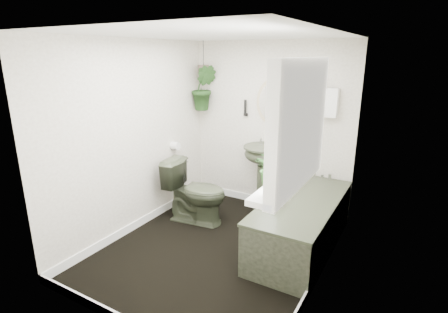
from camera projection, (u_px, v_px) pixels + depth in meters
The scene contains 22 objects.
floor at pixel (217, 249), 3.97m from camera, with size 2.30×2.80×0.02m, color black.
ceiling at pixel (216, 33), 3.31m from camera, with size 2.30×2.80×0.02m, color white.
wall_back at pixel (270, 127), 4.81m from camera, with size 2.30×0.02×2.30m, color silver.
wall_front at pixel (114, 197), 2.47m from camera, with size 2.30×0.02×2.30m, color silver.
wall_left at pixel (134, 138), 4.20m from camera, with size 0.02×2.80×2.30m, color silver.
wall_right at pixel (329, 168), 3.08m from camera, with size 0.02×2.80×2.30m, color silver.
skirting at pixel (217, 244), 3.95m from camera, with size 2.30×2.80×0.10m, color white.
bathtub at pixel (301, 224), 3.91m from camera, with size 0.72×1.72×0.58m, color #313827, non-canonical shape.
bath_screen at pixel (293, 127), 4.20m from camera, with size 0.04×0.72×1.40m, color silver, non-canonical shape.
shower_box at pixel (329, 103), 4.26m from camera, with size 0.20×0.10×0.35m, color white.
oval_mirror at pixel (272, 102), 4.66m from camera, with size 0.46×0.03×0.62m, color tan.
wall_sconce at pixel (245, 108), 4.87m from camera, with size 0.04×0.04×0.22m, color black.
toilet_roll_holder at pixel (175, 146), 4.82m from camera, with size 0.11×0.11×0.11m, color white.
window_recess at pixel (299, 125), 2.39m from camera, with size 0.08×1.00×0.90m, color white.
window_sill at pixel (287, 181), 2.55m from camera, with size 0.18×1.00×0.04m, color white.
window_blinds at pixel (293, 125), 2.42m from camera, with size 0.01×0.86×0.76m, color white.
toilet at pixel (196, 192), 4.52m from camera, with size 0.46×0.80×0.82m, color #313827.
pedestal_sink at pixel (263, 179), 4.77m from camera, with size 0.56×0.47×0.95m, color #313827, non-canonical shape.
sill_plant at pixel (271, 169), 2.38m from camera, with size 0.21×0.18×0.23m, color black.
hanging_plant at pixel (204, 88), 5.00m from camera, with size 0.35×0.28×0.64m, color black.
soap_bottle at pixel (279, 197), 3.67m from camera, with size 0.09×0.09×0.20m, color black.
hanging_pot at pixel (204, 69), 4.93m from camera, with size 0.16×0.16×0.12m, color brown.
Camera 1 is at (1.82, -3.00, 2.12)m, focal length 28.00 mm.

